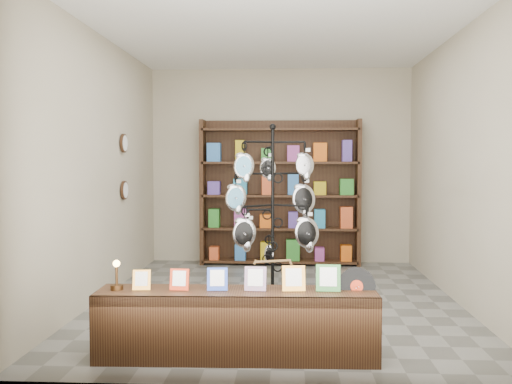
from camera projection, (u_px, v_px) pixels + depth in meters
The scene contains 6 objects.
ground at pixel (277, 300), 6.44m from camera, with size 5.00×5.00×0.00m, color slate.
room_envelope at pixel (277, 136), 6.35m from camera, with size 5.00×5.00×5.00m.
display_tree at pixel (273, 205), 5.75m from camera, with size 1.00×0.97×1.94m.
front_shelf at pixel (237, 324), 4.52m from camera, with size 2.22×0.51×0.78m.
back_shelving at pixel (280, 197), 8.68m from camera, with size 2.42×0.36×2.20m.
wall_clocks at pixel (124, 167), 7.27m from camera, with size 0.03×0.24×0.84m.
Camera 1 is at (0.13, -6.37, 1.56)m, focal length 40.00 mm.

